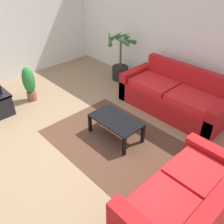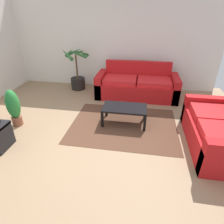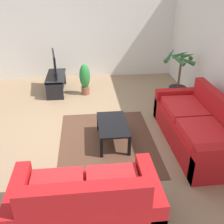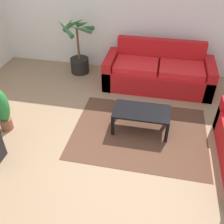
{
  "view_description": "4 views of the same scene",
  "coord_description": "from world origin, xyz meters",
  "px_view_note": "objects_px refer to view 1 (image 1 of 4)",
  "views": [
    {
      "loc": [
        2.93,
        -1.52,
        2.77
      ],
      "look_at": [
        0.51,
        0.78,
        0.52
      ],
      "focal_mm": 38.16,
      "sensor_mm": 36.0,
      "label": 1
    },
    {
      "loc": [
        0.88,
        -2.64,
        2.16
      ],
      "look_at": [
        0.37,
        0.47,
        0.43
      ],
      "focal_mm": 30.06,
      "sensor_mm": 36.0,
      "label": 2
    },
    {
      "loc": [
        4.47,
        0.38,
        2.66
      ],
      "look_at": [
        0.4,
        0.82,
        0.51
      ],
      "focal_mm": 41.45,
      "sensor_mm": 36.0,
      "label": 3
    },
    {
      "loc": [
        0.76,
        -2.48,
        2.83
      ],
      "look_at": [
        0.14,
        0.57,
        0.47
      ],
      "focal_mm": 40.53,
      "sensor_mm": 36.0,
      "label": 4
    }
  ],
  "objects_px": {
    "couch_loveseat": "(186,202)",
    "coffee_table": "(116,122)",
    "couch_main": "(173,97)",
    "potted_plant_small": "(29,83)",
    "potted_palm": "(120,62)"
  },
  "relations": [
    {
      "from": "couch_main",
      "to": "couch_loveseat",
      "type": "height_order",
      "value": "same"
    },
    {
      "from": "couch_loveseat",
      "to": "coffee_table",
      "type": "height_order",
      "value": "couch_loveseat"
    },
    {
      "from": "couch_loveseat",
      "to": "coffee_table",
      "type": "xyz_separation_m",
      "value": [
        -1.7,
        0.5,
        0.03
      ]
    },
    {
      "from": "couch_loveseat",
      "to": "potted_plant_small",
      "type": "relative_size",
      "value": 2.14
    },
    {
      "from": "coffee_table",
      "to": "potted_palm",
      "type": "height_order",
      "value": "potted_palm"
    },
    {
      "from": "couch_main",
      "to": "couch_loveseat",
      "type": "distance_m",
      "value": 2.49
    },
    {
      "from": "couch_main",
      "to": "potted_plant_small",
      "type": "height_order",
      "value": "couch_main"
    },
    {
      "from": "couch_main",
      "to": "coffee_table",
      "type": "relative_size",
      "value": 2.38
    },
    {
      "from": "couch_main",
      "to": "potted_plant_small",
      "type": "distance_m",
      "value": 3.07
    },
    {
      "from": "couch_main",
      "to": "couch_loveseat",
      "type": "xyz_separation_m",
      "value": [
        1.52,
        -1.97,
        -0.0
      ]
    },
    {
      "from": "potted_plant_small",
      "to": "couch_loveseat",
      "type": "bearing_deg",
      "value": -0.76
    },
    {
      "from": "couch_loveseat",
      "to": "coffee_table",
      "type": "distance_m",
      "value": 1.78
    },
    {
      "from": "couch_main",
      "to": "potted_palm",
      "type": "distance_m",
      "value": 1.81
    },
    {
      "from": "coffee_table",
      "to": "potted_plant_small",
      "type": "bearing_deg",
      "value": -168.54
    },
    {
      "from": "couch_main",
      "to": "couch_loveseat",
      "type": "bearing_deg",
      "value": -52.34
    }
  ]
}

